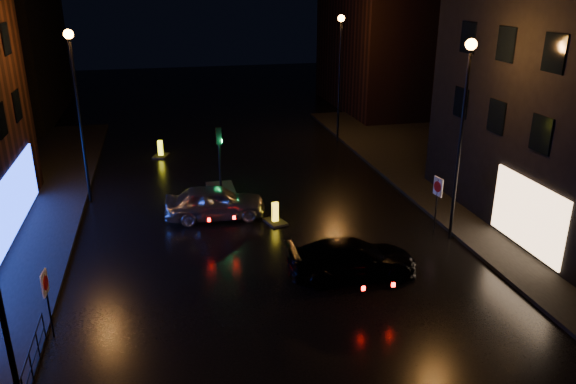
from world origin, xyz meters
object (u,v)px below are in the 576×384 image
(traffic_signal, at_px, (221,182))
(silver_hatchback, at_px, (215,202))
(road_sign_left, at_px, (46,289))
(road_sign_right, at_px, (438,191))
(dark_sedan, at_px, (352,259))
(bollard_far, at_px, (161,153))
(bollard_near, at_px, (275,218))

(traffic_signal, distance_m, silver_hatchback, 3.65)
(road_sign_left, height_order, road_sign_right, road_sign_right)
(silver_hatchback, bearing_deg, road_sign_left, 147.65)
(road_sign_left, bearing_deg, dark_sedan, 14.21)
(traffic_signal, distance_m, bollard_far, 7.58)
(bollard_near, xyz_separation_m, road_sign_right, (6.71, -2.42, 1.65))
(traffic_signal, height_order, dark_sedan, traffic_signal)
(dark_sedan, distance_m, bollard_near, 5.78)
(bollard_far, distance_m, road_sign_right, 18.40)
(silver_hatchback, xyz_separation_m, dark_sedan, (4.42, -6.66, -0.08))
(silver_hatchback, height_order, road_sign_left, road_sign_left)
(road_sign_left, bearing_deg, road_sign_right, 22.35)
(traffic_signal, height_order, bollard_far, traffic_signal)
(dark_sedan, relative_size, bollard_far, 3.48)
(bollard_near, distance_m, bollard_far, 12.72)
(dark_sedan, height_order, road_sign_right, road_sign_right)
(bollard_far, xyz_separation_m, road_sign_right, (11.66, -14.15, 1.64))
(dark_sedan, distance_m, bollard_far, 18.48)
(road_sign_left, distance_m, road_sign_right, 15.95)
(silver_hatchback, bearing_deg, bollard_far, 15.89)
(road_sign_right, bearing_deg, traffic_signal, -48.34)
(silver_hatchback, relative_size, road_sign_right, 1.85)
(dark_sedan, bearing_deg, silver_hatchback, 35.99)
(traffic_signal, relative_size, silver_hatchback, 0.75)
(bollard_far, bearing_deg, dark_sedan, -48.88)
(dark_sedan, relative_size, road_sign_right, 1.95)
(silver_hatchback, height_order, bollard_far, silver_hatchback)
(traffic_signal, height_order, road_sign_right, traffic_signal)
(dark_sedan, xyz_separation_m, bollard_far, (-6.76, 17.19, -0.48))
(bollard_near, relative_size, bollard_far, 0.94)
(traffic_signal, relative_size, dark_sedan, 0.71)
(road_sign_right, bearing_deg, dark_sedan, 23.24)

